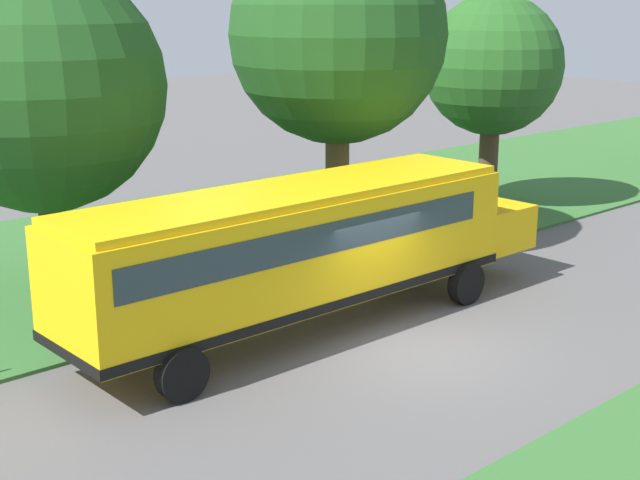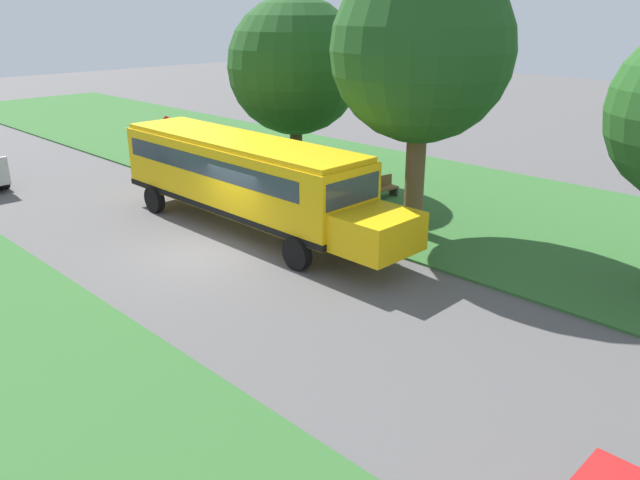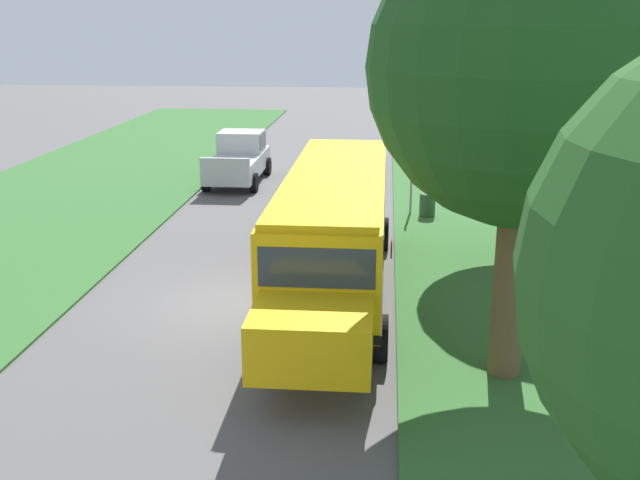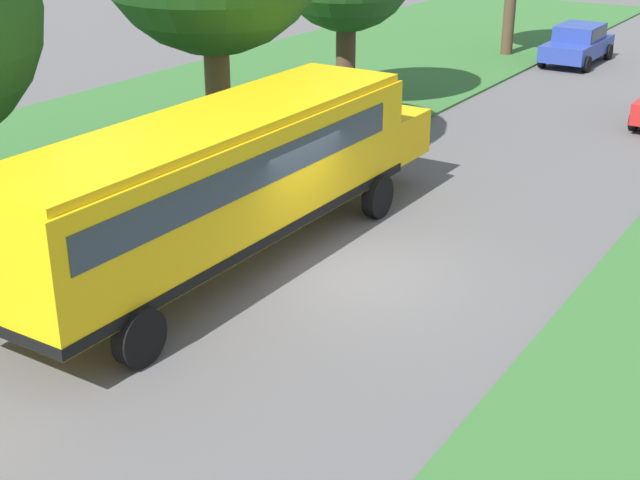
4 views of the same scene
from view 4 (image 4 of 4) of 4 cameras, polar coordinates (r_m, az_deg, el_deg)
ground_plane at (r=17.84m, az=2.24°, el=-2.15°), size 120.00×120.00×0.00m
grass_verge at (r=24.09m, az=-18.74°, el=3.47°), size 12.00×80.00×0.08m
school_bus at (r=17.68m, az=-5.97°, el=4.22°), size 2.84×12.42×3.16m
car_blue_middle at (r=38.85m, az=16.19°, el=12.09°), size 2.02×4.40×1.56m
park_bench at (r=22.83m, az=-16.09°, el=3.91°), size 1.65×0.71×0.92m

